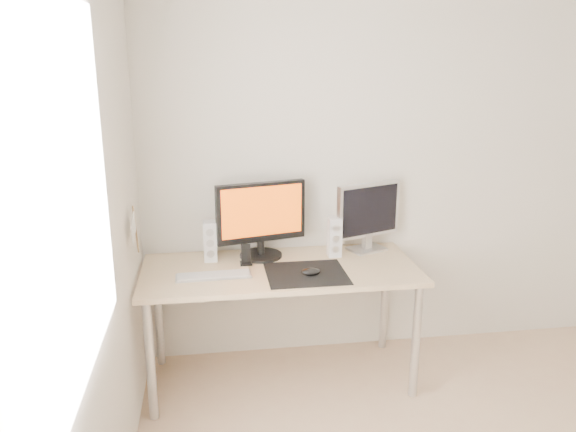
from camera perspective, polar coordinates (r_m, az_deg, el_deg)
wall_back at (r=3.71m, az=12.84°, el=5.21°), size 3.50×0.00×3.50m
wall_left at (r=1.83m, az=-21.16°, el=-6.42°), size 0.00×3.50×3.50m
window_pane at (r=1.75m, az=-21.58°, el=1.20°), size 0.00×1.30×1.30m
mousepad at (r=3.19m, az=1.86°, el=-5.86°), size 0.45×0.40×0.00m
mouse at (r=3.15m, az=2.32°, el=-5.68°), size 0.11×0.06×0.04m
desk at (r=3.31m, az=-0.78°, el=-6.51°), size 1.60×0.70×0.73m
main_monitor at (r=3.37m, az=-2.75°, el=-0.11°), size 0.55×0.31×0.47m
second_monitor at (r=3.53m, az=8.15°, el=0.25°), size 0.43×0.23×0.43m
speaker_left at (r=3.38m, az=-7.91°, el=-2.54°), size 0.08×0.09×0.24m
speaker_right at (r=3.44m, az=4.73°, el=-2.11°), size 0.08×0.09×0.24m
keyboard at (r=3.17m, az=-7.55°, el=-6.02°), size 0.42×0.14×0.02m
phone_dock at (r=3.32m, az=-4.29°, el=-4.31°), size 0.07×0.06×0.13m
pennant at (r=3.04m, az=-15.35°, el=-1.20°), size 0.01×0.23×0.29m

